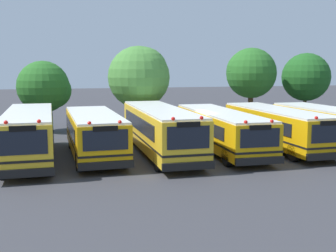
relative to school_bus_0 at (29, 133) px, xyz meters
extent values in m
plane|color=#38383D|center=(9.08, 0.02, -1.47)|extent=(160.00, 160.00, 0.00)
cube|color=yellow|center=(0.00, 0.03, -0.02)|extent=(2.54, 10.37, 2.20)
cube|color=white|center=(0.00, 0.03, 1.14)|extent=(2.49, 10.16, 0.12)
cube|color=black|center=(0.06, -5.22, -0.94)|extent=(2.48, 0.19, 0.36)
cube|color=black|center=(0.06, -5.17, 0.37)|extent=(1.99, 0.08, 1.05)
cube|color=black|center=(1.23, 0.34, 0.33)|extent=(0.13, 8.07, 0.79)
cube|color=black|center=(-1.24, 0.31, 0.33)|extent=(0.13, 8.07, 0.79)
cube|color=black|center=(0.00, 0.03, -0.46)|extent=(2.57, 10.48, 0.10)
sphere|color=red|center=(0.72, -4.99, 1.24)|extent=(0.18, 0.18, 0.18)
sphere|color=red|center=(-0.61, -5.00, 1.24)|extent=(0.18, 0.18, 0.18)
cube|color=black|center=(0.06, -5.18, 0.98)|extent=(1.09, 0.09, 0.24)
cylinder|color=black|center=(1.12, -3.73, -0.97)|extent=(0.29, 1.00, 1.00)
cylinder|color=black|center=(-1.03, -3.76, -0.97)|extent=(0.29, 1.00, 1.00)
cylinder|color=black|center=(1.04, 3.41, -0.97)|extent=(0.29, 1.00, 1.00)
cylinder|color=black|center=(-1.11, 3.39, -0.97)|extent=(0.29, 1.00, 1.00)
cube|color=#EAA80C|center=(3.47, 0.10, -0.13)|extent=(2.79, 9.33, 1.98)
cube|color=white|center=(3.47, 0.10, 0.92)|extent=(2.73, 9.15, 0.12)
cube|color=black|center=(3.59, -4.61, -0.94)|extent=(2.59, 0.23, 0.36)
cube|color=black|center=(3.59, -4.56, 0.23)|extent=(2.08, 0.12, 0.95)
cube|color=black|center=(4.75, 0.43, 0.19)|extent=(0.23, 7.23, 0.71)
cube|color=black|center=(2.17, 0.36, 0.19)|extent=(0.23, 7.23, 0.71)
cube|color=black|center=(3.47, 0.10, -0.52)|extent=(2.82, 9.43, 0.10)
sphere|color=red|center=(4.28, -4.37, 1.02)|extent=(0.18, 0.18, 0.18)
sphere|color=red|center=(2.89, -4.41, 1.02)|extent=(0.18, 0.18, 0.18)
cube|color=black|center=(3.59, -4.57, 0.76)|extent=(1.14, 0.11, 0.24)
cylinder|color=black|center=(4.68, -3.11, -0.97)|extent=(0.31, 1.01, 1.00)
cylinder|color=black|center=(2.42, -3.17, -0.97)|extent=(0.31, 1.01, 1.00)
cylinder|color=black|center=(4.52, 2.96, -0.97)|extent=(0.31, 1.01, 1.00)
cylinder|color=black|center=(2.26, 2.90, -0.97)|extent=(0.31, 1.01, 1.00)
cube|color=yellow|center=(7.23, -0.04, -0.02)|extent=(2.49, 11.22, 2.19)
cube|color=white|center=(7.23, -0.04, 1.13)|extent=(2.44, 10.99, 0.12)
cube|color=black|center=(7.21, -5.72, -0.94)|extent=(2.49, 0.17, 0.36)
cube|color=black|center=(7.21, -5.67, 0.37)|extent=(2.00, 0.07, 1.05)
cube|color=black|center=(8.48, 0.25, 0.33)|extent=(0.08, 8.74, 0.79)
cube|color=black|center=(5.99, 0.26, 0.33)|extent=(0.08, 8.74, 0.79)
cube|color=black|center=(7.23, -0.04, -0.46)|extent=(2.52, 11.33, 0.10)
sphere|color=red|center=(7.88, -5.50, 1.23)|extent=(0.18, 0.18, 0.18)
sphere|color=red|center=(6.54, -5.49, 1.23)|extent=(0.18, 0.18, 0.18)
cube|color=black|center=(7.21, -5.68, 0.97)|extent=(1.10, 0.08, 0.24)
cylinder|color=black|center=(8.30, -4.25, -0.97)|extent=(0.28, 1.00, 1.00)
cylinder|color=black|center=(6.13, -4.24, -0.97)|extent=(0.28, 1.00, 1.00)
cylinder|color=black|center=(8.33, 3.75, -0.97)|extent=(0.28, 1.00, 1.00)
cylinder|color=black|center=(6.17, 3.76, -0.97)|extent=(0.28, 1.00, 1.00)
cube|color=#EAA80C|center=(10.99, -0.01, -0.17)|extent=(2.73, 10.95, 1.90)
cube|color=white|center=(10.99, -0.01, 0.84)|extent=(2.67, 10.73, 0.12)
cube|color=black|center=(10.86, -5.53, -0.94)|extent=(2.52, 0.22, 0.36)
cube|color=black|center=(10.86, -5.48, 0.17)|extent=(2.02, 0.11, 0.91)
cube|color=black|center=(12.25, 0.26, 0.14)|extent=(0.24, 8.50, 0.68)
cube|color=black|center=(9.74, 0.32, 0.14)|extent=(0.24, 8.50, 0.68)
cube|color=black|center=(10.99, -0.01, -0.55)|extent=(2.75, 11.06, 0.10)
sphere|color=red|center=(11.54, -5.32, 0.94)|extent=(0.18, 0.18, 0.18)
sphere|color=red|center=(10.18, -5.29, 0.94)|extent=(0.18, 0.18, 0.18)
cube|color=black|center=(10.86, -5.49, 0.68)|extent=(1.11, 0.11, 0.24)
cylinder|color=black|center=(11.99, -4.09, -0.97)|extent=(0.30, 1.01, 1.00)
cylinder|color=black|center=(9.80, -4.03, -0.97)|extent=(0.30, 1.01, 1.00)
cylinder|color=black|center=(12.17, 3.61, -0.97)|extent=(0.30, 1.01, 1.00)
cylinder|color=black|center=(9.98, 3.66, -0.97)|extent=(0.30, 1.01, 1.00)
cube|color=#EAA80C|center=(14.71, -0.13, -0.13)|extent=(2.62, 10.42, 1.97)
cube|color=white|center=(14.71, -0.13, 0.91)|extent=(2.57, 10.21, 0.12)
cube|color=black|center=(14.76, -5.39, -0.94)|extent=(2.56, 0.19, 0.36)
cube|color=black|center=(14.76, -5.34, 0.22)|extent=(2.05, 0.08, 0.95)
cube|color=black|center=(15.97, 0.19, 0.18)|extent=(0.13, 8.11, 0.71)
cube|color=black|center=(13.43, 0.16, 0.18)|extent=(0.13, 8.11, 0.71)
cube|color=black|center=(14.71, -0.13, -0.53)|extent=(2.64, 10.52, 0.10)
sphere|color=red|center=(14.07, -5.18, 1.01)|extent=(0.18, 0.18, 0.18)
cube|color=black|center=(14.76, -5.35, 0.75)|extent=(1.13, 0.09, 0.24)
cylinder|color=black|center=(15.86, -3.91, -0.97)|extent=(0.29, 1.00, 1.00)
cylinder|color=black|center=(13.64, -3.94, -0.97)|extent=(0.29, 1.00, 1.00)
cylinder|color=black|center=(15.78, 3.28, -0.97)|extent=(0.29, 1.00, 1.00)
cylinder|color=black|center=(13.56, 3.26, -0.97)|extent=(0.29, 1.00, 1.00)
cube|color=yellow|center=(18.32, -0.11, -0.15)|extent=(2.74, 9.59, 1.94)
cube|color=white|center=(18.32, -0.11, 0.88)|extent=(2.68, 9.39, 0.12)
cube|color=black|center=(17.04, 0.16, 0.16)|extent=(0.22, 7.43, 0.70)
cube|color=black|center=(18.32, -0.11, -0.54)|extent=(2.77, 9.68, 0.10)
cylinder|color=black|center=(19.36, 2.88, -0.97)|extent=(0.30, 1.01, 1.00)
cylinder|color=black|center=(17.14, 2.83, -0.97)|extent=(0.30, 1.01, 1.00)
cylinder|color=#4C3823|center=(0.52, 10.51, -0.46)|extent=(0.42, 0.42, 2.01)
sphere|color=#286623|center=(0.52, 10.51, 2.04)|extent=(4.00, 4.00, 4.00)
sphere|color=#286623|center=(1.27, 10.67, 1.74)|extent=(2.78, 2.78, 2.78)
cylinder|color=#4C3823|center=(7.53, 7.94, -0.21)|extent=(0.35, 0.35, 2.52)
sphere|color=#478438|center=(7.53, 7.94, 2.80)|extent=(4.66, 4.66, 4.66)
sphere|color=#478438|center=(7.85, 7.65, 3.25)|extent=(3.58, 3.58, 3.58)
cylinder|color=#4C3823|center=(17.81, 10.24, -0.03)|extent=(0.45, 0.45, 2.88)
sphere|color=#286623|center=(17.81, 10.24, 3.03)|extent=(4.33, 4.33, 4.33)
sphere|color=#286623|center=(17.31, 10.29, 3.24)|extent=(3.35, 3.35, 3.35)
cylinder|color=#4C3823|center=(23.06, 10.10, -0.20)|extent=(0.31, 0.31, 2.53)
sphere|color=#1E561E|center=(23.06, 10.10, 2.66)|extent=(4.26, 4.26, 4.26)
sphere|color=#1E561E|center=(23.70, 10.17, 2.39)|extent=(2.52, 2.52, 2.52)
camera|label=1|loc=(1.47, -24.02, 3.54)|focal=45.98mm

